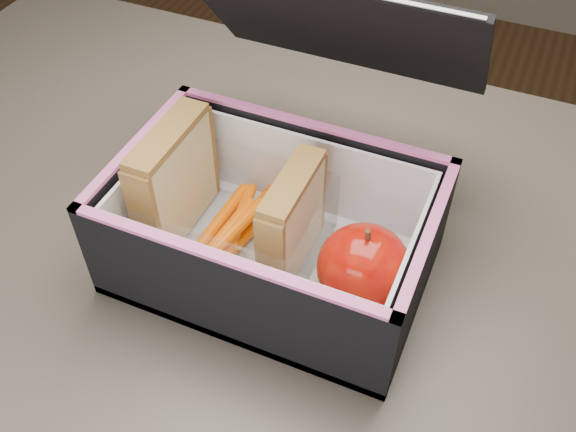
{
  "coord_description": "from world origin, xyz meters",
  "views": [
    {
      "loc": [
        0.14,
        -0.34,
        1.23
      ],
      "look_at": [
        -0.01,
        0.03,
        0.81
      ],
      "focal_mm": 40.0,
      "sensor_mm": 36.0,
      "label": 1
    }
  ],
  "objects": [
    {
      "name": "lunch_bag",
      "position": [
        -0.02,
        0.02,
        0.81
      ],
      "size": [
        0.28,
        0.3,
        0.24
      ],
      "color": "black",
      "rests_on": "kitchen_table"
    },
    {
      "name": "red_apple",
      "position": [
        0.07,
        0.0,
        0.81
      ],
      "size": [
        0.1,
        0.1,
        0.08
      ],
      "rotation": [
        0.0,
        0.0,
        -0.32
      ],
      "color": "#9C0007",
      "rests_on": "paper_napkin"
    },
    {
      "name": "sandwich_left",
      "position": [
        -0.13,
        0.02,
        0.82
      ],
      "size": [
        0.03,
        0.1,
        0.11
      ],
      "color": "#D0BA7D",
      "rests_on": "plastic_tub"
    },
    {
      "name": "paper_napkin",
      "position": [
        0.06,
        0.01,
        0.77
      ],
      "size": [
        0.1,
        0.1,
        0.01
      ],
      "primitive_type": "cube",
      "rotation": [
        0.0,
        0.0,
        -0.31
      ],
      "color": "white",
      "rests_on": "lunch_bag"
    },
    {
      "name": "carrot_sticks",
      "position": [
        -0.07,
        0.02,
        0.78
      ],
      "size": [
        0.05,
        0.15,
        0.03
      ],
      "color": "#E44C02",
      "rests_on": "plastic_tub"
    },
    {
      "name": "kitchen_table",
      "position": [
        0.0,
        0.0,
        0.66
      ],
      "size": [
        1.2,
        0.8,
        0.75
      ],
      "color": "#51483E",
      "rests_on": "ground"
    },
    {
      "name": "plastic_tub",
      "position": [
        -0.07,
        0.02,
        0.8
      ],
      "size": [
        0.17,
        0.12,
        0.07
      ],
      "primitive_type": null,
      "color": "white",
      "rests_on": "lunch_bag"
    },
    {
      "name": "sandwich_right",
      "position": [
        -0.01,
        0.02,
        0.82
      ],
      "size": [
        0.03,
        0.09,
        0.1
      ],
      "color": "#D0BA7D",
      "rests_on": "plastic_tub"
    }
  ]
}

